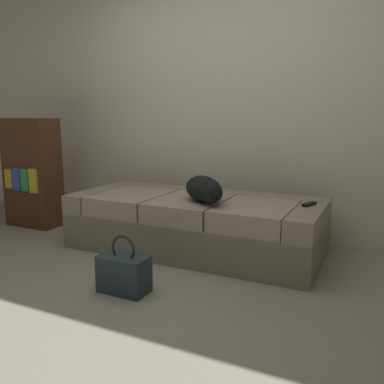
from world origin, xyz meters
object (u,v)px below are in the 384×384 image
(dog_dark, at_px, (204,189))
(handbag, at_px, (124,273))
(tv_remote, at_px, (309,204))
(bookshelf, at_px, (32,173))
(couch, at_px, (195,223))

(dog_dark, height_order, handbag, dog_dark)
(dog_dark, xyz_separation_m, tv_remote, (0.76, 0.22, -0.09))
(tv_remote, height_order, bookshelf, bookshelf)
(couch, bearing_deg, dog_dark, -43.28)
(dog_dark, distance_m, handbag, 0.95)
(dog_dark, bearing_deg, couch, 136.72)
(couch, distance_m, handbag, 0.97)
(couch, distance_m, bookshelf, 1.86)
(couch, bearing_deg, bookshelf, -179.36)
(handbag, height_order, bookshelf, bookshelf)
(handbag, relative_size, bookshelf, 0.34)
(couch, bearing_deg, handbag, -92.62)
(handbag, bearing_deg, bookshelf, 152.20)
(dog_dark, distance_m, tv_remote, 0.80)
(couch, height_order, handbag, couch)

